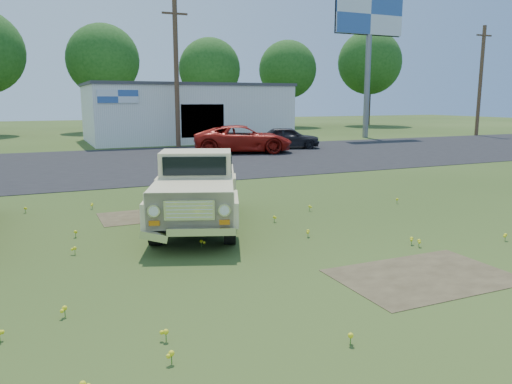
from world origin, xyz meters
TOP-DOWN VIEW (x-y plane):
  - ground at (0.00, 0.00)m, footprint 140.00×140.00m
  - asphalt_lot at (0.00, 15.00)m, footprint 90.00×14.00m
  - dirt_patch_a at (1.50, -3.00)m, footprint 3.00×2.00m
  - dirt_patch_b at (-2.00, 3.50)m, footprint 2.20×1.60m
  - commercial_building at (6.00, 26.99)m, footprint 14.20×8.20m
  - billboard at (20.00, 24.04)m, footprint 6.10×0.45m
  - utility_pole_mid at (4.00, 22.00)m, footprint 1.60×0.30m
  - utility_pole_east at (30.00, 22.00)m, footprint 1.60×0.30m
  - treeline_d at (2.00, 40.50)m, footprint 6.72×6.72m
  - treeline_e at (12.00, 39.00)m, footprint 6.08×6.08m
  - treeline_f at (22.00, 41.50)m, footprint 6.40×6.40m
  - treeline_g at (32.00, 40.00)m, footprint 7.36×7.36m
  - vintage_pickup_truck at (-1.02, 1.94)m, footprint 3.61×5.40m
  - red_pickup at (6.43, 17.02)m, footprint 6.09×4.11m
  - dark_sedan at (10.01, 18.33)m, footprint 4.21×2.91m

SIDE VIEW (x-z plane):
  - ground at x=0.00m, z-range 0.00..0.00m
  - asphalt_lot at x=0.00m, z-range -0.01..0.01m
  - dirt_patch_a at x=1.50m, z-range -0.01..0.01m
  - dirt_patch_b at x=-2.00m, z-range -0.01..0.01m
  - dark_sedan at x=10.01m, z-range 0.00..1.33m
  - red_pickup at x=6.43m, z-range 0.00..1.55m
  - vintage_pickup_truck at x=-1.02m, z-range 0.00..1.83m
  - commercial_building at x=6.00m, z-range 0.03..4.18m
  - utility_pole_mid at x=4.00m, z-range 0.10..9.10m
  - utility_pole_east at x=30.00m, z-range 0.10..9.10m
  - treeline_e at x=12.00m, z-range 1.46..10.51m
  - treeline_f at x=22.00m, z-range 1.54..11.06m
  - treeline_d at x=2.00m, z-range 1.62..11.62m
  - treeline_g at x=32.00m, z-range 1.78..12.73m
  - billboard at x=20.00m, z-range 3.01..14.06m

